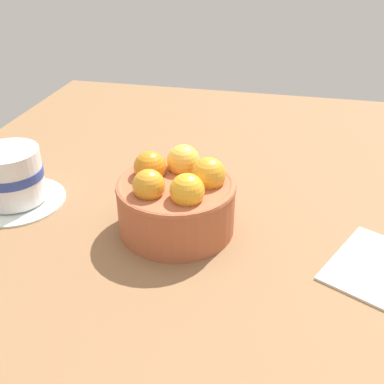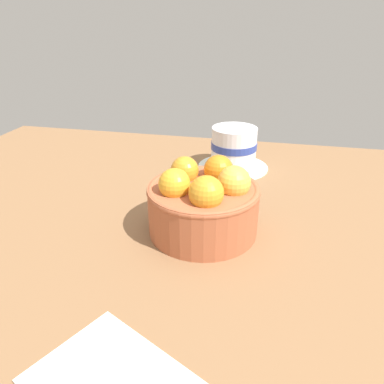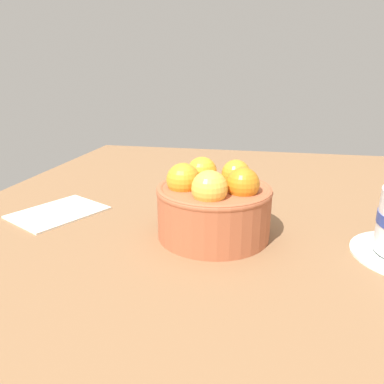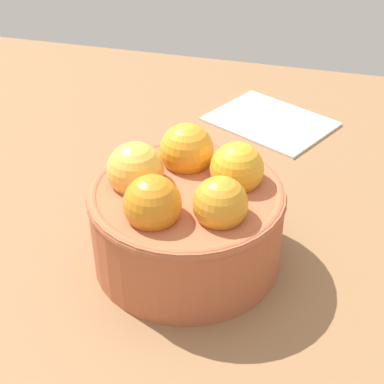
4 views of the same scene
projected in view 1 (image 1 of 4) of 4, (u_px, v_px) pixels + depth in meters
ground_plane at (177, 242)px, 60.42cm from camera, size 111.86×81.13×4.37cm
terracotta_bowl at (177, 199)px, 57.12cm from camera, size 14.70×14.70×9.77cm
coffee_cup at (12, 178)px, 63.01cm from camera, size 13.28×13.28×7.87cm
folded_napkin at (379, 267)px, 52.22cm from camera, size 15.56×14.27×0.60cm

